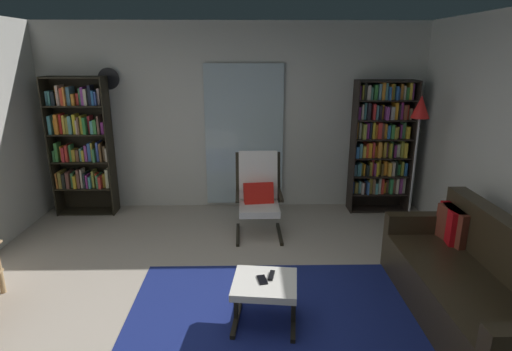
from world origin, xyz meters
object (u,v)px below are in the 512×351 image
leather_sofa (474,285)px  lounge_armchair (258,192)px  tv_remote (271,275)px  floor_lamp_by_shelf (419,120)px  cell_phone (262,280)px  bookshelf_near_sofa (381,142)px  ottoman (265,288)px  wall_clock (109,79)px  bookshelf_near_tv (81,143)px

leather_sofa → lounge_armchair: size_ratio=1.94×
tv_remote → floor_lamp_by_shelf: 2.78m
cell_phone → bookshelf_near_sofa: bearing=45.9°
ottoman → floor_lamp_by_shelf: 2.89m
lounge_armchair → floor_lamp_by_shelf: (1.91, 0.03, 0.89)m
bookshelf_near_sofa → ottoman: bearing=-123.3°
leather_sofa → ottoman: (-1.76, -0.05, 0.02)m
bookshelf_near_sofa → tv_remote: (-1.66, -2.54, -0.58)m
ottoman → cell_phone: size_ratio=4.08×
floor_lamp_by_shelf → ottoman: bearing=-135.5°
bookshelf_near_sofa → ottoman: 3.19m
ottoman → wall_clock: 3.75m
bookshelf_near_tv → leather_sofa: bookshelf_near_tv is taller
bookshelf_near_sofa → ottoman: size_ratio=3.22×
floor_lamp_by_shelf → wall_clock: size_ratio=5.90×
tv_remote → wall_clock: size_ratio=0.50×
ottoman → tv_remote: bearing=50.2°
bookshelf_near_sofa → lounge_armchair: 1.94m
leather_sofa → floor_lamp_by_shelf: (0.15, 1.83, 1.11)m
bookshelf_near_tv → bookshelf_near_sofa: bookshelf_near_tv is taller
leather_sofa → cell_phone: (-1.78, -0.04, 0.10)m
bookshelf_near_tv → lounge_armchair: bearing=-17.3°
bookshelf_near_sofa → wall_clock: wall_clock is taller
lounge_armchair → cell_phone: lounge_armchair is taller
bookshelf_near_sofa → cell_phone: size_ratio=13.14×
ottoman → bookshelf_near_tv: bearing=133.0°
leather_sofa → wall_clock: size_ratio=6.83×
bookshelf_near_tv → wall_clock: size_ratio=6.53×
bookshelf_near_tv → leather_sofa: (4.18, -2.54, -0.70)m
leather_sofa → lounge_armchair: bearing=134.6°
ottoman → tv_remote: size_ratio=3.97×
bookshelf_near_tv → tv_remote: (2.48, -2.52, -0.60)m
bookshelf_near_sofa → wall_clock: size_ratio=6.34×
ottoman → wall_clock: bearing=125.9°
floor_lamp_by_shelf → bookshelf_near_tv: bearing=170.6°
floor_lamp_by_shelf → wall_clock: bearing=167.1°
cell_phone → floor_lamp_by_shelf: 2.87m
bookshelf_near_tv → bookshelf_near_sofa: 4.13m
leather_sofa → floor_lamp_by_shelf: bearing=85.5°
leather_sofa → tv_remote: 1.71m
ottoman → tv_remote: tv_remote is taller
ottoman → leather_sofa: bearing=1.6°
cell_phone → wall_clock: bearing=115.3°
leather_sofa → ottoman: bearing=-178.4°
cell_phone → wall_clock: 3.70m
lounge_armchair → tv_remote: (0.06, -1.77, -0.12)m
bookshelf_near_tv → lounge_armchair: bookshelf_near_tv is taller
bookshelf_near_sofa → tv_remote: bookshelf_near_sofa is taller
bookshelf_near_tv → floor_lamp_by_shelf: bookshelf_near_tv is taller
cell_phone → wall_clock: (-1.99, 2.77, 1.44)m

